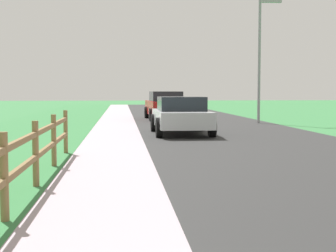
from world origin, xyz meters
name	(u,v)px	position (x,y,z in m)	size (l,w,h in m)	color
ground_plane	(136,124)	(0.00, 25.00, 0.00)	(120.00, 120.00, 0.00)	#367840
road_asphalt	(200,121)	(3.50, 27.00, 0.00)	(7.00, 66.00, 0.01)	#2C2C2C
curb_concrete	(78,122)	(-3.00, 27.00, 0.00)	(6.00, 66.00, 0.01)	#AE9BA4
grass_verge	(49,122)	(-4.50, 27.00, 0.01)	(5.00, 66.00, 0.00)	#367840
rail_fence	(4,170)	(-2.20, 6.95, 0.66)	(0.11, 14.00, 1.14)	olive
parked_suv_silver	(181,115)	(1.55, 19.41, 0.73)	(2.15, 4.35, 1.43)	#B7BABF
parked_car_red	(165,105)	(1.80, 29.12, 0.82)	(2.26, 5.06, 1.62)	maroon
street_lamp	(262,49)	(6.38, 25.39, 3.76)	(1.17, 0.20, 6.32)	gray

